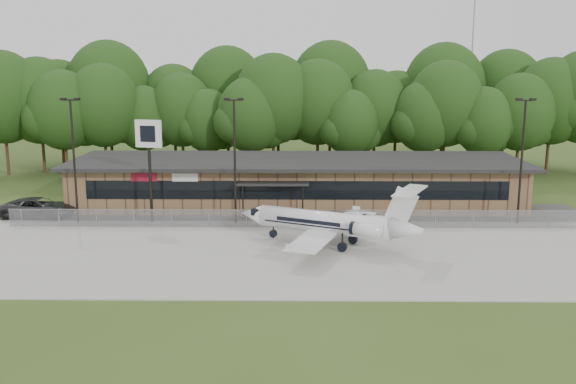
{
  "coord_description": "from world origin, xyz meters",
  "views": [
    {
      "loc": [
        -0.08,
        -34.48,
        12.91
      ],
      "look_at": [
        -0.66,
        12.0,
        3.55
      ],
      "focal_mm": 40.0,
      "sensor_mm": 36.0,
      "label": 1
    }
  ],
  "objects_px": {
    "terminal": "(297,181)",
    "suv": "(39,208)",
    "business_jet": "(331,224)",
    "pole_sign": "(149,145)"
  },
  "relations": [
    {
      "from": "terminal",
      "to": "suv",
      "type": "height_order",
      "value": "terminal"
    },
    {
      "from": "business_jet",
      "to": "pole_sign",
      "type": "relative_size",
      "value": 1.62
    },
    {
      "from": "terminal",
      "to": "suv",
      "type": "xyz_separation_m",
      "value": [
        -21.95,
        -5.6,
        -1.32
      ]
    },
    {
      "from": "terminal",
      "to": "business_jet",
      "type": "distance_m",
      "value": 14.37
    },
    {
      "from": "terminal",
      "to": "pole_sign",
      "type": "bearing_deg",
      "value": -149.13
    },
    {
      "from": "terminal",
      "to": "pole_sign",
      "type": "relative_size",
      "value": 4.85
    },
    {
      "from": "suv",
      "to": "pole_sign",
      "type": "bearing_deg",
      "value": -96.8
    },
    {
      "from": "business_jet",
      "to": "suv",
      "type": "height_order",
      "value": "business_jet"
    },
    {
      "from": "business_jet",
      "to": "suv",
      "type": "xyz_separation_m",
      "value": [
        -24.42,
        8.55,
        -0.84
      ]
    },
    {
      "from": "suv",
      "to": "terminal",
      "type": "bearing_deg",
      "value": -73.7
    }
  ]
}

